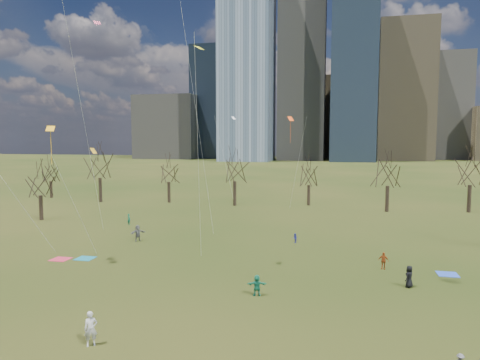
% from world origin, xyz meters
% --- Properties ---
extents(ground, '(500.00, 500.00, 0.00)m').
position_xyz_m(ground, '(0.00, 0.00, 0.00)').
color(ground, black).
rests_on(ground, ground).
extents(downtown_skyline, '(212.50, 78.00, 118.00)m').
position_xyz_m(downtown_skyline, '(-2.43, 210.64, 39.01)').
color(downtown_skyline, slate).
rests_on(downtown_skyline, ground).
extents(bare_tree_row, '(113.04, 29.80, 9.50)m').
position_xyz_m(bare_tree_row, '(-0.09, 37.22, 6.12)').
color(bare_tree_row, black).
rests_on(bare_tree_row, ground).
extents(blanket_teal, '(1.60, 1.50, 0.03)m').
position_xyz_m(blanket_teal, '(-13.33, 6.04, 0.01)').
color(blanket_teal, '#17718B').
rests_on(blanket_teal, ground).
extents(blanket_navy, '(1.60, 1.50, 0.03)m').
position_xyz_m(blanket_navy, '(18.14, 8.12, 0.01)').
color(blanket_navy, blue).
rests_on(blanket_navy, ground).
extents(blanket_crimson, '(1.60, 1.50, 0.03)m').
position_xyz_m(blanket_crimson, '(-15.39, 5.31, 0.01)').
color(blanket_crimson, '#CA2844').
rests_on(blanket_crimson, ground).
extents(person_1, '(0.81, 0.75, 1.85)m').
position_xyz_m(person_1, '(-3.56, -8.92, 0.93)').
color(person_1, silver).
rests_on(person_1, ground).
extents(person_5, '(1.45, 0.74, 1.50)m').
position_xyz_m(person_5, '(3.80, 0.15, 0.75)').
color(person_5, '#1C805F').
rests_on(person_5, ground).
extents(person_6, '(0.89, 0.95, 1.64)m').
position_xyz_m(person_6, '(14.54, 4.21, 0.82)').
color(person_6, black).
rests_on(person_6, ground).
extents(person_8, '(0.52, 0.59, 1.02)m').
position_xyz_m(person_8, '(5.07, 16.11, 0.51)').
color(person_8, '#232699').
rests_on(person_8, ground).
extents(person_10, '(0.91, 0.53, 1.45)m').
position_xyz_m(person_10, '(13.18, 8.54, 0.73)').
color(person_10, '#A04016').
rests_on(person_10, ground).
extents(person_11, '(1.55, 1.48, 1.75)m').
position_xyz_m(person_11, '(-11.61, 13.41, 0.88)').
color(person_11, '#5D5D61').
rests_on(person_11, ground).
extents(person_13, '(0.61, 0.59, 1.41)m').
position_xyz_m(person_13, '(-16.75, 21.50, 0.71)').
color(person_13, '#186D4F').
rests_on(person_13, ground).
extents(kites_airborne, '(50.49, 42.71, 28.61)m').
position_xyz_m(kites_airborne, '(4.28, 9.97, 12.45)').
color(kites_airborne, '#FFB115').
rests_on(kites_airborne, ground).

